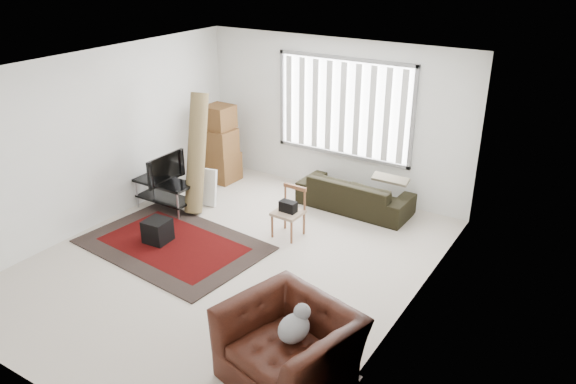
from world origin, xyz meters
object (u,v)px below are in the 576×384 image
at_px(moving_boxes, 221,146).
at_px(armchair, 290,342).
at_px(sofa, 355,189).
at_px(tv_stand, 165,189).
at_px(side_chair, 289,210).

bearing_deg(moving_boxes, armchair, -44.58).
bearing_deg(sofa, tv_stand, 33.85).
bearing_deg(moving_boxes, sofa, 3.54).
xyz_separation_m(moving_boxes, armchair, (3.89, -3.84, -0.20)).
relative_size(moving_boxes, armchair, 0.96).
relative_size(tv_stand, side_chair, 1.32).
bearing_deg(side_chair, armchair, -56.25).
relative_size(sofa, armchair, 1.28).
bearing_deg(armchair, tv_stand, 163.52).
distance_m(moving_boxes, sofa, 2.70).
distance_m(sofa, side_chair, 1.44).
xyz_separation_m(tv_stand, side_chair, (2.23, 0.32, 0.06)).
height_order(sofa, armchair, armchair).
bearing_deg(moving_boxes, side_chair, -28.30).
bearing_deg(sofa, moving_boxes, 5.04).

